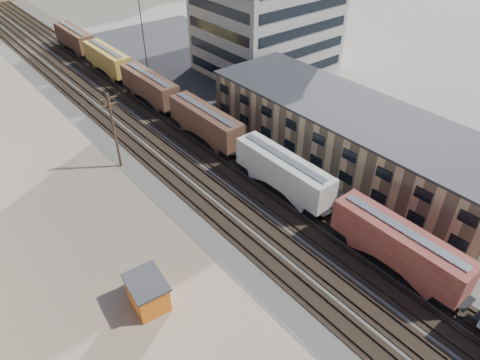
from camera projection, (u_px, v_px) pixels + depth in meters
ballast_bed at (149, 122)px, 63.71m from camera, size 18.00×200.00×0.06m
dirt_yard at (35, 211)px, 47.26m from camera, size 24.00×180.00×0.03m
asphalt_lot at (324, 115)px, 65.61m from camera, size 26.00×120.00×0.04m
rail_tracks at (145, 123)px, 63.38m from camera, size 11.40×200.00×0.24m
freight_train at (241, 144)px, 53.39m from camera, size 3.00×119.74×4.46m
warehouse at (350, 134)px, 53.64m from camera, size 12.40×40.40×7.25m
office_tower at (267, 17)px, 75.62m from camera, size 22.60×18.60×18.45m
utility_pole_north at (114, 130)px, 51.26m from camera, size 2.20×0.32×10.00m
radio_mast at (143, 36)px, 67.63m from camera, size 1.20×0.16×18.00m
maintenance_shed at (148, 292)px, 36.42m from camera, size 3.40×4.19×2.86m
parked_car_blue at (223, 64)px, 80.20m from camera, size 5.61×6.55×1.67m
parked_car_far at (245, 54)px, 85.08m from camera, size 2.89×4.62×1.47m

